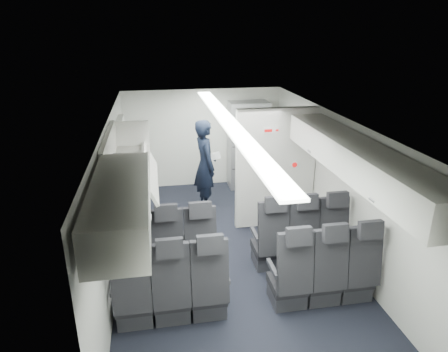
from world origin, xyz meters
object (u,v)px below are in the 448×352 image
object	(u,v)px
seat_row_mid	(250,283)
carry_on_bag	(127,166)
seat_row_front	(235,246)
flight_attendant	(205,165)
boarding_door	(124,170)
galley_unit	(248,145)

from	to	relation	value
seat_row_mid	carry_on_bag	distance (m)	2.11
seat_row_mid	seat_row_front	bearing A→B (deg)	90.00
flight_attendant	boarding_door	bearing A→B (deg)	85.76
seat_row_front	carry_on_bag	bearing A→B (deg)	-173.72
boarding_door	seat_row_front	bearing A→B (deg)	-51.84
seat_row_mid	carry_on_bag	world-z (taller)	carry_on_bag
boarding_door	flight_attendant	world-z (taller)	boarding_door
boarding_door	flight_attendant	xyz separation A→B (m)	(1.51, 0.14, -0.06)
seat_row_front	seat_row_mid	xyz separation A→B (m)	(0.00, -0.90, 0.00)
boarding_door	seat_row_mid	bearing A→B (deg)	-61.23
galley_unit	flight_attendant	bearing A→B (deg)	-136.55
galley_unit	flight_attendant	world-z (taller)	galley_unit
galley_unit	carry_on_bag	world-z (taller)	carry_on_bag
seat_row_front	boarding_door	size ratio (longest dim) A/B	1.79
seat_row_front	galley_unit	size ratio (longest dim) A/B	1.75
seat_row_front	flight_attendant	distance (m)	2.29
seat_row_front	flight_attendant	xyz separation A→B (m)	(-0.13, 2.23, 0.49)
seat_row_mid	flight_attendant	xyz separation A→B (m)	(-0.13, 3.13, 0.49)
galley_unit	boarding_door	distance (m)	2.84
seat_row_mid	galley_unit	distance (m)	4.30
seat_row_mid	flight_attendant	distance (m)	3.17
seat_row_front	galley_unit	bearing A→B (deg)	73.72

